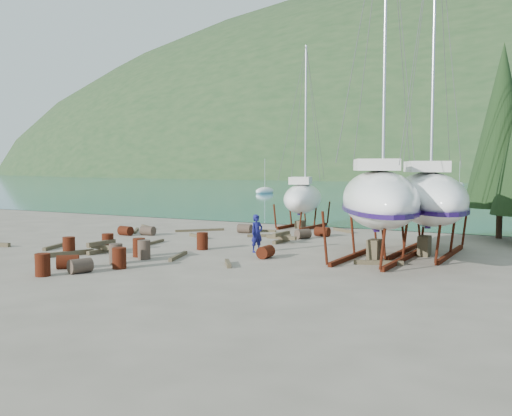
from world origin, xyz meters
The scene contains 42 objects.
ground centered at (0.00, 0.00, 0.00)m, with size 600.00×600.00×0.00m, color #6A6253.
far_house_left centered at (-60.00, 190.00, 2.92)m, with size 6.60×5.60×5.60m.
far_house_center centered at (-20.00, 190.00, 2.92)m, with size 6.60×5.60×5.60m.
cypress_back_left centered at (11.00, 14.00, 6.66)m, with size 4.14×4.14×11.50m.
moored_boat_left centered at (-30.00, 60.00, 0.39)m, with size 2.00×5.00×6.05m.
moored_boat_far centered at (-8.00, 110.00, 0.39)m, with size 2.00×5.00×6.05m.
large_sailboat_near centered at (7.15, 2.75, 2.82)m, with size 7.28×11.48×17.48m.
large_sailboat_far centered at (8.75, 5.36, 2.77)m, with size 6.78×11.12×16.95m.
small_sailboat_shore centered at (-1.76, 13.83, 2.09)m, with size 4.88×8.33×12.70m.
worker centered at (1.22, 2.00, 0.94)m, with size 0.69×0.45×1.88m, color #121451.
drum_0 centered at (-6.15, -3.30, 0.44)m, with size 0.58×0.58×0.88m, color #54220E.
drum_1 centered at (-2.12, -6.38, 0.29)m, with size 0.58×0.58×0.88m, color #2D2823.
drum_2 centered at (-9.38, 4.16, 0.29)m, with size 0.58×0.58×0.88m, color #54220E.
drum_3 centered at (-2.91, -7.55, 0.44)m, with size 0.58×0.58×0.88m, color #54220E.
drum_4 centered at (1.47, 9.70, 0.29)m, with size 0.58×0.58×0.88m, color #54220E.
drum_5 centered at (-2.19, -2.47, 0.44)m, with size 0.58×0.58×0.88m, color #2D2823.
drum_6 centered at (2.50, 0.56, 0.29)m, with size 0.58×0.58×0.88m, color #54220E.
drum_7 centered at (-1.47, -4.86, 0.44)m, with size 0.58×0.58×0.88m, color #54220E.
drum_8 centered at (-5.52, -1.35, 0.44)m, with size 0.58×0.58×0.88m, color #54220E.
drum_9 centered at (-3.58, 8.93, 0.29)m, with size 0.58×0.58×0.88m, color #2D2823.
drum_10 centered at (-2.90, -2.01, 0.44)m, with size 0.58×0.58×0.88m, color #54220E.
drum_11 centered at (0.94, 8.04, 0.29)m, with size 0.58×0.58×0.88m, color #2D2823.
drum_12 centered at (-3.30, -5.95, 0.29)m, with size 0.58×0.58×0.88m, color #54220E.
drum_14 centered at (-1.66, 1.41, 0.44)m, with size 0.58×0.58×0.88m, color #54220E.
drum_15 centered at (-8.20, 4.87, 0.29)m, with size 0.58×0.58×0.88m, color #2D2823.
drum_16 centered at (-2.46, -4.02, 0.44)m, with size 0.58×0.58×0.88m, color #2D2823.
timber_1 centered at (7.61, 1.37, 0.10)m, with size 0.19×2.12×0.19m, color brown.
timber_2 centered at (-10.94, 8.04, 0.09)m, with size 0.19×2.03×0.19m, color brown.
timber_4 centered at (-4.77, 5.46, 0.09)m, with size 0.17×2.04×0.17m, color brown.
timber_5 centered at (-1.10, -1.35, 0.08)m, with size 0.16×2.39×0.16m, color brown.
timber_6 centered at (1.69, 12.71, 0.10)m, with size 0.19×2.10×0.19m, color brown.
timber_7 centered at (2.04, -1.98, 0.09)m, with size 0.17×1.52×0.17m, color brown.
timber_9 centered at (-3.22, 10.11, 0.08)m, with size 0.15×2.40×0.15m, color brown.
timber_10 centered at (-1.21, 7.84, 0.08)m, with size 0.16×2.66×0.16m, color brown.
timber_11 centered at (-5.27, 1.94, 0.08)m, with size 0.15×2.12×0.15m, color brown.
timber_13 centered at (-11.53, -2.97, 0.11)m, with size 0.22×0.92×0.22m, color brown.
timber_14 centered at (-8.64, -1.93, 0.09)m, with size 0.18×2.34×0.18m, color brown.
timber_15 centered at (-6.70, 8.34, 0.07)m, with size 0.15×3.29×0.15m, color brown.
timber_16 centered at (-6.08, -3.63, 0.11)m, with size 0.23×2.77×0.23m, color brown.
timber_17 centered at (-10.16, 6.02, 0.08)m, with size 0.16×2.41×0.16m, color brown.
timber_pile_fore centered at (-5.29, -2.02, 0.30)m, with size 1.80×1.80×0.60m.
timber_pile_aft centered at (0.65, 5.81, 0.30)m, with size 1.80×1.80×0.60m.
Camera 1 is at (15.02, -22.46, 4.17)m, focal length 40.00 mm.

